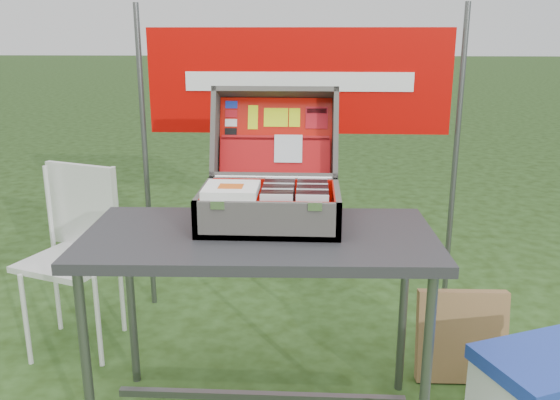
# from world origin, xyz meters

# --- Properties ---
(table) EXTENTS (1.34, 0.70, 0.82)m
(table) POSITION_xyz_m (-0.12, 0.01, 0.41)
(table) COLOR #29292C
(table) RESTS_ON ground
(table_top) EXTENTS (1.34, 0.70, 0.04)m
(table_top) POSITION_xyz_m (-0.12, 0.01, 0.80)
(table_top) COLOR #29292C
(table_top) RESTS_ON ground
(table_leg_fl) EXTENTS (0.04, 0.04, 0.78)m
(table_leg_fl) POSITION_xyz_m (-0.72, -0.26, 0.39)
(table_leg_fl) COLOR #59595B
(table_leg_fl) RESTS_ON ground
(table_leg_fr) EXTENTS (0.04, 0.04, 0.78)m
(table_leg_fr) POSITION_xyz_m (0.48, -0.26, 0.39)
(table_leg_fr) COLOR #59595B
(table_leg_fr) RESTS_ON ground
(table_leg_bl) EXTENTS (0.04, 0.04, 0.78)m
(table_leg_bl) POSITION_xyz_m (-0.72, 0.28, 0.39)
(table_leg_bl) COLOR #59595B
(table_leg_bl) RESTS_ON ground
(table_leg_br) EXTENTS (0.04, 0.04, 0.78)m
(table_leg_br) POSITION_xyz_m (0.48, 0.28, 0.39)
(table_leg_br) COLOR #59595B
(table_leg_br) RESTS_ON ground
(table_brace) EXTENTS (1.17, 0.03, 0.03)m
(table_brace) POSITION_xyz_m (-0.12, 0.01, 0.12)
(table_brace) COLOR #59595B
(table_brace) RESTS_ON ground
(suitcase) EXTENTS (0.54, 0.54, 0.49)m
(suitcase) POSITION_xyz_m (-0.08, 0.17, 1.07)
(suitcase) COLOR #575550
(suitcase) RESTS_ON table
(suitcase_base_bottom) EXTENTS (0.54, 0.38, 0.02)m
(suitcase_base_bottom) POSITION_xyz_m (-0.08, 0.11, 0.83)
(suitcase_base_bottom) COLOR #575550
(suitcase_base_bottom) RESTS_ON table_top
(suitcase_base_wall_front) EXTENTS (0.54, 0.02, 0.14)m
(suitcase_base_wall_front) POSITION_xyz_m (-0.08, -0.07, 0.90)
(suitcase_base_wall_front) COLOR #575550
(suitcase_base_wall_front) RESTS_ON table_top
(suitcase_base_wall_back) EXTENTS (0.54, 0.02, 0.14)m
(suitcase_base_wall_back) POSITION_xyz_m (-0.08, 0.29, 0.90)
(suitcase_base_wall_back) COLOR #575550
(suitcase_base_wall_back) RESTS_ON table_top
(suitcase_base_wall_left) EXTENTS (0.02, 0.38, 0.14)m
(suitcase_base_wall_left) POSITION_xyz_m (-0.34, 0.11, 0.90)
(suitcase_base_wall_left) COLOR #575550
(suitcase_base_wall_left) RESTS_ON table_top
(suitcase_base_wall_right) EXTENTS (0.02, 0.38, 0.14)m
(suitcase_base_wall_right) POSITION_xyz_m (0.17, 0.11, 0.90)
(suitcase_base_wall_right) COLOR #575550
(suitcase_base_wall_right) RESTS_ON table_top
(suitcase_liner_floor) EXTENTS (0.50, 0.34, 0.01)m
(suitcase_liner_floor) POSITION_xyz_m (-0.08, 0.11, 0.85)
(suitcase_liner_floor) COLOR #C20B03
(suitcase_liner_floor) RESTS_ON suitcase_base_bottom
(suitcase_latch_left) EXTENTS (0.05, 0.01, 0.03)m
(suitcase_latch_left) POSITION_xyz_m (-0.26, -0.08, 0.96)
(suitcase_latch_left) COLOR silver
(suitcase_latch_left) RESTS_ON suitcase_base_wall_front
(suitcase_latch_right) EXTENTS (0.05, 0.01, 0.03)m
(suitcase_latch_right) POSITION_xyz_m (0.09, -0.08, 0.96)
(suitcase_latch_right) COLOR silver
(suitcase_latch_right) RESTS_ON suitcase_base_wall_front
(suitcase_hinge) EXTENTS (0.48, 0.02, 0.02)m
(suitcase_hinge) POSITION_xyz_m (-0.08, 0.30, 0.97)
(suitcase_hinge) COLOR silver
(suitcase_hinge) RESTS_ON suitcase_base_wall_back
(suitcase_lid_back) EXTENTS (0.54, 0.14, 0.37)m
(suitcase_lid_back) POSITION_xyz_m (-0.08, 0.49, 1.11)
(suitcase_lid_back) COLOR #575550
(suitcase_lid_back) RESTS_ON suitcase_base_wall_back
(suitcase_lid_rim_far) EXTENTS (0.54, 0.14, 0.07)m
(suitcase_lid_rim_far) POSITION_xyz_m (-0.08, 0.49, 1.30)
(suitcase_lid_rim_far) COLOR #575550
(suitcase_lid_rim_far) RESTS_ON suitcase_lid_back
(suitcase_lid_rim_near) EXTENTS (0.54, 0.14, 0.07)m
(suitcase_lid_rim_near) POSITION_xyz_m (-0.08, 0.38, 0.96)
(suitcase_lid_rim_near) COLOR #575550
(suitcase_lid_rim_near) RESTS_ON suitcase_lid_back
(suitcase_lid_rim_left) EXTENTS (0.02, 0.26, 0.41)m
(suitcase_lid_rim_left) POSITION_xyz_m (-0.34, 0.43, 1.13)
(suitcase_lid_rim_left) COLOR #575550
(suitcase_lid_rim_left) RESTS_ON suitcase_lid_back
(suitcase_lid_rim_right) EXTENTS (0.02, 0.26, 0.41)m
(suitcase_lid_rim_right) POSITION_xyz_m (0.17, 0.43, 1.13)
(suitcase_lid_rim_right) COLOR #575550
(suitcase_lid_rim_right) RESTS_ON suitcase_lid_back
(suitcase_lid_liner) EXTENTS (0.49, 0.11, 0.32)m
(suitcase_lid_liner) POSITION_xyz_m (-0.08, 0.48, 1.11)
(suitcase_lid_liner) COLOR #C20B03
(suitcase_lid_liner) RESTS_ON suitcase_lid_back
(suitcase_liner_wall_front) EXTENTS (0.50, 0.01, 0.12)m
(suitcase_liner_wall_front) POSITION_xyz_m (-0.08, -0.06, 0.91)
(suitcase_liner_wall_front) COLOR #C20B03
(suitcase_liner_wall_front) RESTS_ON suitcase_base_bottom
(suitcase_liner_wall_back) EXTENTS (0.50, 0.01, 0.12)m
(suitcase_liner_wall_back) POSITION_xyz_m (-0.08, 0.28, 0.91)
(suitcase_liner_wall_back) COLOR #C20B03
(suitcase_liner_wall_back) RESTS_ON suitcase_base_bottom
(suitcase_liner_wall_left) EXTENTS (0.01, 0.34, 0.12)m
(suitcase_liner_wall_left) POSITION_xyz_m (-0.33, 0.11, 0.91)
(suitcase_liner_wall_left) COLOR #C20B03
(suitcase_liner_wall_left) RESTS_ON suitcase_base_bottom
(suitcase_liner_wall_right) EXTENTS (0.01, 0.34, 0.12)m
(suitcase_liner_wall_right) POSITION_xyz_m (0.16, 0.11, 0.91)
(suitcase_liner_wall_right) COLOR #C20B03
(suitcase_liner_wall_right) RESTS_ON suitcase_base_bottom
(suitcase_lid_pocket) EXTENTS (0.48, 0.08, 0.16)m
(suitcase_lid_pocket) POSITION_xyz_m (-0.08, 0.43, 1.03)
(suitcase_lid_pocket) COLOR #A20C0E
(suitcase_lid_pocket) RESTS_ON suitcase_lid_liner
(suitcase_pocket_edge) EXTENTS (0.47, 0.03, 0.03)m
(suitcase_pocket_edge) POSITION_xyz_m (-0.08, 0.45, 1.11)
(suitcase_pocket_edge) COLOR #A20C0E
(suitcase_pocket_edge) RESTS_ON suitcase_lid_pocket
(suitcase_pocket_cd) EXTENTS (0.12, 0.05, 0.12)m
(suitcase_pocket_cd) POSITION_xyz_m (-0.03, 0.42, 1.07)
(suitcase_pocket_cd) COLOR silver
(suitcase_pocket_cd) RESTS_ON suitcase_lid_pocket
(lid_sticker_cc_a) EXTENTS (0.05, 0.01, 0.03)m
(lid_sticker_cc_a) POSITION_xyz_m (-0.28, 0.52, 1.24)
(lid_sticker_cc_a) COLOR #1933B2
(lid_sticker_cc_a) RESTS_ON suitcase_lid_liner
(lid_sticker_cc_b) EXTENTS (0.05, 0.01, 0.03)m
(lid_sticker_cc_b) POSITION_xyz_m (-0.28, 0.50, 1.21)
(lid_sticker_cc_b) COLOR red
(lid_sticker_cc_b) RESTS_ON suitcase_lid_liner
(lid_sticker_cc_c) EXTENTS (0.05, 0.01, 0.03)m
(lid_sticker_cc_c) POSITION_xyz_m (-0.28, 0.49, 1.17)
(lid_sticker_cc_c) COLOR white
(lid_sticker_cc_c) RESTS_ON suitcase_lid_liner
(lid_sticker_cc_d) EXTENTS (0.05, 0.01, 0.03)m
(lid_sticker_cc_d) POSITION_xyz_m (-0.28, 0.48, 1.13)
(lid_sticker_cc_d) COLOR black
(lid_sticker_cc_d) RESTS_ON suitcase_lid_liner
(lid_card_neon_tall) EXTENTS (0.04, 0.04, 0.10)m
(lid_card_neon_tall) POSITION_xyz_m (-0.19, 0.50, 1.19)
(lid_card_neon_tall) COLOR #D2EC11
(lid_card_neon_tall) RESTS_ON suitcase_lid_liner
(lid_card_neon_main) EXTENTS (0.11, 0.03, 0.08)m
(lid_card_neon_main) POSITION_xyz_m (-0.08, 0.50, 1.19)
(lid_card_neon_main) COLOR #D2EC11
(lid_card_neon_main) RESTS_ON suitcase_lid_liner
(lid_card_neon_small) EXTENTS (0.05, 0.03, 0.08)m
(lid_card_neon_small) POSITION_xyz_m (-0.00, 0.50, 1.19)
(lid_card_neon_small) COLOR #D2EC11
(lid_card_neon_small) RESTS_ON suitcase_lid_liner
(lid_sticker_band) EXTENTS (0.10, 0.03, 0.09)m
(lid_sticker_band) POSITION_xyz_m (0.09, 0.50, 1.19)
(lid_sticker_band) COLOR red
(lid_sticker_band) RESTS_ON suitcase_lid_liner
(lid_sticker_band_bar) EXTENTS (0.09, 0.01, 0.02)m
(lid_sticker_band_bar) POSITION_xyz_m (0.09, 0.51, 1.22)
(lid_sticker_band_bar) COLOR black
(lid_sticker_band_bar) RESTS_ON suitcase_lid_liner
(cd_left_0) EXTENTS (0.12, 0.01, 0.14)m
(cd_left_0) POSITION_xyz_m (-0.05, -0.03, 0.92)
(cd_left_0) COLOR silver
(cd_left_0) RESTS_ON suitcase_liner_floor
(cd_left_1) EXTENTS (0.12, 0.01, 0.14)m
(cd_left_1) POSITION_xyz_m (-0.05, -0.01, 0.92)
(cd_left_1) COLOR black
(cd_left_1) RESTS_ON suitcase_liner_floor
(cd_left_2) EXTENTS (0.12, 0.01, 0.14)m
(cd_left_2) POSITION_xyz_m (-0.05, 0.01, 0.92)
(cd_left_2) COLOR black
(cd_left_2) RESTS_ON suitcase_liner_floor
(cd_left_3) EXTENTS (0.12, 0.01, 0.14)m
(cd_left_3) POSITION_xyz_m (-0.05, 0.03, 0.92)
(cd_left_3) COLOR black
(cd_left_3) RESTS_ON suitcase_liner_floor
(cd_left_4) EXTENTS (0.12, 0.01, 0.14)m
(cd_left_4) POSITION_xyz_m (-0.05, 0.05, 0.92)
(cd_left_4) COLOR silver
(cd_left_4) RESTS_ON suitcase_liner_floor
(cd_left_5) EXTENTS (0.12, 0.01, 0.14)m
(cd_left_5) POSITION_xyz_m (-0.05, 0.07, 0.92)
(cd_left_5) COLOR black
(cd_left_5) RESTS_ON suitcase_liner_floor
(cd_left_6) EXTENTS (0.12, 0.01, 0.14)m
(cd_left_6) POSITION_xyz_m (-0.05, 0.09, 0.92)
(cd_left_6) COLOR black
(cd_left_6) RESTS_ON suitcase_liner_floor
(cd_left_7) EXTENTS (0.12, 0.01, 0.14)m
(cd_left_7) POSITION_xyz_m (-0.05, 0.11, 0.92)
(cd_left_7) COLOR black
(cd_left_7) RESTS_ON suitcase_liner_floor
(cd_left_8) EXTENTS (0.12, 0.01, 0.14)m
(cd_left_8) POSITION_xyz_m (-0.05, 0.13, 0.92)
(cd_left_8) COLOR silver
(cd_left_8) RESTS_ON suitcase_liner_floor
(cd_left_9) EXTENTS (0.12, 0.01, 0.14)m
(cd_left_9) POSITION_xyz_m (-0.05, 0.16, 0.92)
(cd_left_9) COLOR black
(cd_left_9) RESTS_ON suitcase_liner_floor
(cd_left_10) EXTENTS (0.12, 0.01, 0.14)m
(cd_left_10) POSITION_xyz_m (-0.05, 0.18, 0.92)
(cd_left_10) COLOR black
(cd_left_10) RESTS_ON suitcase_liner_floor
(cd_left_11) EXTENTS (0.12, 0.01, 0.14)m
(cd_left_11) POSITION_xyz_m (-0.05, 0.20, 0.92)
(cd_left_11) COLOR black
(cd_left_11) RESTS_ON suitcase_liner_floor
(cd_left_12) EXTENTS (0.12, 0.01, 0.14)m
(cd_left_12) POSITION_xyz_m (-0.05, 0.22, 0.92)
(cd_left_12) COLOR silver
(cd_left_12) RESTS_ON suitcase_liner_floor
(cd_right_0) EXTENTS (0.12, 0.01, 0.14)m
(cd_right_0) POSITION_xyz_m (0.08, -0.03, 0.92)
(cd_right_0) COLOR silver
(cd_right_0) RESTS_ON suitcase_liner_floor
(cd_right_1) EXTENTS (0.12, 0.01, 0.14)m
(cd_right_1) POSITION_xyz_m (0.08, -0.01, 0.92)
(cd_right_1) COLOR black
(cd_right_1) RESTS_ON suitcase_liner_floor
(cd_right_2) EXTENTS (0.12, 0.01, 0.14)m
(cd_right_2) POSITION_xyz_m (0.08, 0.01, 0.92)
(cd_right_2) COLOR black
(cd_right_2) RESTS_ON suitcase_liner_floor
(cd_right_3) EXTENTS (0.12, 0.01, 0.14)m
(cd_right_3) POSITION_xyz_m (0.08, 0.03, 0.92)
(cd_right_3) COLOR black
(cd_right_3) RESTS_ON suitcase_liner_floor
(cd_right_4) EXTENTS (0.12, 0.01, 0.14)m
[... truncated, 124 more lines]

